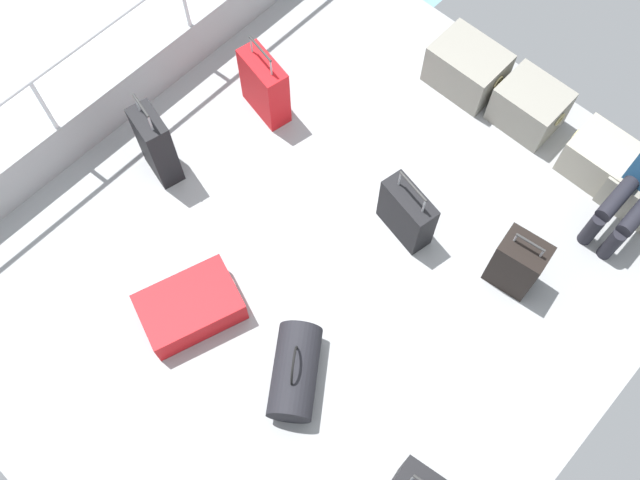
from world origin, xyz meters
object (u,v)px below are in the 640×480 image
Objects in this scene: suitcase_4 at (265,86)px; suitcase_2 at (190,307)px; suitcase_6 at (156,146)px; cargo_crate_2 at (605,162)px; suitcase_1 at (517,263)px; duffel_bag at (295,372)px; cargo_crate_1 at (530,106)px; suitcase_3 at (407,213)px; cargo_crate_0 at (467,68)px.

suitcase_2 is at bearing -61.84° from suitcase_4.
suitcase_6 reaches higher than suitcase_2.
suitcase_1 is at bearing -89.12° from cargo_crate_2.
suitcase_6 reaches higher than duffel_bag.
cargo_crate_1 is 0.69× the size of suitcase_2.
cargo_crate_2 is at bearing 60.10° from suitcase_3.
duffel_bag is at bearing 10.79° from suitcase_2.
suitcase_1 is 2.87m from suitcase_6.
suitcase_1 is at bearing 49.88° from suitcase_2.
suitcase_6 is at bearing -127.78° from cargo_crate_1.
cargo_crate_1 reaches higher than cargo_crate_2.
suitcase_2 is at bearing -130.12° from suitcase_1.
cargo_crate_0 is 0.94× the size of suitcase_3.
suitcase_2 is 0.91m from duffel_bag.
suitcase_1 reaches higher than cargo_crate_0.
duffel_bag is (1.80, -1.52, -0.14)m from suitcase_4.
suitcase_1 is at bearing -58.46° from cargo_crate_1.
duffel_bag is (0.12, -2.92, -0.04)m from cargo_crate_1.
cargo_crate_1 is at bearing 39.87° from suitcase_4.
cargo_crate_1 is 0.64× the size of suitcase_6.
suitcase_3 is 1.59m from suitcase_4.
suitcase_2 is (-0.78, -3.09, -0.07)m from cargo_crate_1.
suitcase_4 is at bearing -150.42° from cargo_crate_2.
suitcase_4 is (-0.90, 1.69, 0.17)m from suitcase_2.
suitcase_4 is at bearing -176.54° from suitcase_1.
cargo_crate_1 is 1.47m from suitcase_1.
cargo_crate_2 is (1.37, 0.02, -0.02)m from cargo_crate_0.
cargo_crate_0 is at bearing 52.00° from suitcase_4.
cargo_crate_0 reaches higher than cargo_crate_1.
suitcase_2 is at bearing -92.95° from cargo_crate_0.
suitcase_1 is at bearing -41.03° from cargo_crate_0.
cargo_crate_2 is at bearing 63.52° from suitcase_2.
cargo_crate_2 is at bearing -1.76° from cargo_crate_1.
cargo_crate_0 is at bearing -179.05° from cargo_crate_2.
suitcase_1 reaches higher than cargo_crate_2.
suitcase_4 is 2.36m from duffel_bag.
suitcase_2 is at bearing -104.10° from cargo_crate_1.
suitcase_1 is (1.39, -1.21, 0.07)m from cargo_crate_0.
cargo_crate_1 is at bearing 75.90° from suitcase_2.
suitcase_4 reaches higher than suitcase_1.
cargo_crate_0 is 2.97m from duffel_bag.
cargo_crate_0 reaches higher than cargo_crate_2.
suitcase_4 reaches higher than cargo_crate_0.
cargo_crate_2 is at bearing 77.71° from duffel_bag.
suitcase_1 is at bearing 23.56° from suitcase_6.
suitcase_4 is 1.08× the size of duffel_bag.
cargo_crate_2 is at bearing 29.58° from suitcase_4.
cargo_crate_2 reaches higher than suitcase_2.
duffel_bag is (0.74, -2.87, -0.04)m from cargo_crate_0.
cargo_crate_1 is at bearing 52.22° from suitcase_6.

